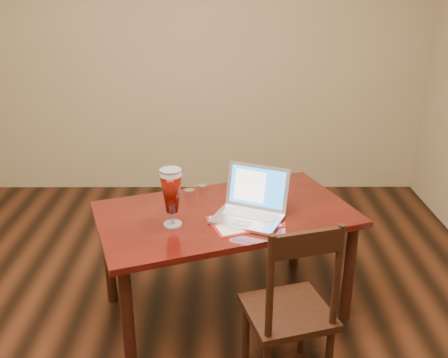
{
  "coord_description": "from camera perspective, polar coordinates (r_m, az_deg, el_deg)",
  "views": [
    {
      "loc": [
        0.42,
        -1.98,
        1.9
      ],
      "look_at": [
        0.43,
        0.58,
        0.86
      ],
      "focal_mm": 40.0,
      "sensor_mm": 36.0,
      "label": 1
    }
  ],
  "objects": [
    {
      "name": "room_shell",
      "position": [
        2.03,
        -12.64,
        17.65
      ],
      "size": [
        4.51,
        5.01,
        2.71
      ],
      "color": "tan",
      "rests_on": "ground"
    },
    {
      "name": "dining_table",
      "position": [
        2.85,
        -0.02,
        -4.9
      ],
      "size": [
        1.61,
        1.24,
        0.99
      ],
      "rotation": [
        0.0,
        0.0,
        0.35
      ],
      "color": "#4F0F0A",
      "rests_on": "ground"
    },
    {
      "name": "dining_chair",
      "position": [
        2.46,
        7.64,
        -14.68
      ],
      "size": [
        0.48,
        0.47,
        0.93
      ],
      "rotation": [
        0.0,
        0.0,
        0.28
      ],
      "color": "black",
      "rests_on": "ground"
    }
  ]
}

